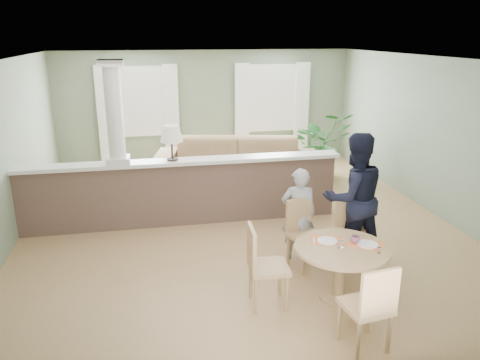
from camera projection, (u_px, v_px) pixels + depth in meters
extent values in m
plane|color=tan|center=(239.00, 223.00, 7.90)|extent=(8.00, 8.00, 0.00)
cube|color=gray|center=(207.00, 108.00, 11.23)|extent=(7.00, 0.02, 2.70)
cube|color=gray|center=(4.00, 156.00, 6.84)|extent=(0.02, 8.00, 2.70)
cube|color=gray|center=(435.00, 137.00, 8.14)|extent=(0.02, 8.00, 2.70)
cube|color=gray|center=(334.00, 258.00, 3.75)|extent=(7.00, 0.02, 2.70)
cube|color=white|center=(238.00, 59.00, 7.09)|extent=(7.00, 8.00, 0.02)
cube|color=white|center=(138.00, 102.00, 10.85)|extent=(1.10, 0.02, 1.50)
cube|color=white|center=(138.00, 102.00, 10.82)|extent=(1.22, 0.04, 1.62)
cube|color=white|center=(271.00, 98.00, 11.44)|extent=(1.10, 0.02, 1.50)
cube|color=white|center=(272.00, 98.00, 11.42)|extent=(1.22, 0.04, 1.62)
cube|color=white|center=(106.00, 116.00, 10.71)|extent=(0.35, 0.10, 2.30)
cube|color=white|center=(171.00, 114.00, 10.99)|extent=(0.35, 0.10, 2.30)
cube|color=white|center=(242.00, 112.00, 11.31)|extent=(0.35, 0.10, 2.30)
cube|color=white|center=(301.00, 110.00, 11.59)|extent=(0.35, 0.10, 2.30)
cube|color=brown|center=(183.00, 194.00, 7.76)|extent=(5.20, 0.22, 1.05)
cube|color=white|center=(182.00, 162.00, 7.59)|extent=(5.32, 0.36, 0.06)
cube|color=white|center=(118.00, 160.00, 7.38)|extent=(0.36, 0.36, 0.10)
cylinder|color=white|center=(114.00, 113.00, 7.16)|extent=(0.26, 0.26, 1.39)
cube|color=white|center=(110.00, 63.00, 6.93)|extent=(0.38, 0.38, 0.10)
cylinder|color=black|center=(172.00, 159.00, 7.55)|extent=(0.18, 0.18, 0.03)
cylinder|color=black|center=(172.00, 150.00, 7.51)|extent=(0.03, 0.03, 0.28)
cone|color=beige|center=(171.00, 134.00, 7.42)|extent=(0.36, 0.36, 0.26)
imported|color=#997A53|center=(237.00, 164.00, 9.65)|extent=(3.57, 2.00, 0.98)
imported|color=#286429|center=(320.00, 144.00, 10.31)|extent=(1.40, 1.24, 1.46)
cylinder|color=tan|center=(338.00, 296.00, 5.69)|extent=(0.47, 0.47, 0.04)
cylinder|color=tan|center=(340.00, 273.00, 5.59)|extent=(0.13, 0.13, 0.60)
cylinder|color=tan|center=(342.00, 248.00, 5.50)|extent=(1.12, 1.12, 0.04)
cube|color=red|center=(327.00, 240.00, 5.66)|extent=(0.47, 0.40, 0.01)
cube|color=red|center=(366.00, 244.00, 5.56)|extent=(0.49, 0.47, 0.01)
cylinder|color=white|center=(327.00, 241.00, 5.63)|extent=(0.24, 0.24, 0.01)
cylinder|color=white|center=(368.00, 244.00, 5.54)|extent=(0.24, 0.24, 0.01)
cylinder|color=white|center=(341.00, 244.00, 5.46)|extent=(0.07, 0.07, 0.08)
cube|color=silver|center=(323.00, 241.00, 5.59)|extent=(0.06, 0.16, 0.00)
cube|color=silver|center=(314.00, 240.00, 5.64)|extent=(0.07, 0.19, 0.00)
cylinder|color=white|center=(379.00, 250.00, 5.33)|extent=(0.04, 0.04, 0.07)
cylinder|color=silver|center=(379.00, 247.00, 5.32)|extent=(0.04, 0.04, 0.01)
imported|color=#2255A1|center=(355.00, 239.00, 5.59)|extent=(0.14, 0.14, 0.09)
cube|color=tan|center=(306.00, 236.00, 6.31)|extent=(0.53, 0.53, 0.05)
cylinder|color=tan|center=(303.00, 260.00, 6.16)|extent=(0.04, 0.04, 0.44)
cylinder|color=tan|center=(324.00, 254.00, 6.32)|extent=(0.04, 0.04, 0.44)
cylinder|color=tan|center=(288.00, 250.00, 6.45)|extent=(0.04, 0.04, 0.44)
cylinder|color=tan|center=(308.00, 245.00, 6.60)|extent=(0.04, 0.04, 0.44)
cube|color=tan|center=(299.00, 214.00, 6.39)|extent=(0.40, 0.16, 0.47)
cube|color=tan|center=(349.00, 234.00, 6.35)|extent=(0.59, 0.59, 0.05)
cylinder|color=tan|center=(334.00, 254.00, 6.30)|extent=(0.04, 0.04, 0.45)
cylinder|color=tan|center=(361.00, 257.00, 6.22)|extent=(0.04, 0.04, 0.45)
cylinder|color=tan|center=(335.00, 243.00, 6.63)|extent=(0.04, 0.04, 0.45)
cylinder|color=tan|center=(361.00, 246.00, 6.55)|extent=(0.04, 0.04, 0.45)
cube|color=tan|center=(351.00, 210.00, 6.46)|extent=(0.40, 0.22, 0.48)
cube|color=tan|center=(366.00, 306.00, 4.67)|extent=(0.49, 0.49, 0.05)
cylinder|color=tan|center=(368.00, 314.00, 4.96)|extent=(0.04, 0.04, 0.45)
cylinder|color=tan|center=(339.00, 321.00, 4.85)|extent=(0.04, 0.04, 0.45)
cylinder|color=tan|center=(389.00, 334.00, 4.64)|extent=(0.04, 0.04, 0.45)
cylinder|color=tan|center=(358.00, 341.00, 4.53)|extent=(0.04, 0.04, 0.45)
cube|color=tan|center=(380.00, 293.00, 4.42)|extent=(0.42, 0.10, 0.48)
cube|color=tan|center=(269.00, 267.00, 5.42)|extent=(0.47, 0.47, 0.05)
cylinder|color=tan|center=(287.00, 294.00, 5.35)|extent=(0.04, 0.04, 0.46)
cylinder|color=tan|center=(280.00, 278.00, 5.69)|extent=(0.04, 0.04, 0.46)
cylinder|color=tan|center=(256.00, 296.00, 5.30)|extent=(0.04, 0.04, 0.46)
cylinder|color=tan|center=(251.00, 280.00, 5.64)|extent=(0.04, 0.04, 0.46)
cube|color=tan|center=(252.00, 248.00, 5.32)|extent=(0.07, 0.43, 0.49)
imported|color=gray|center=(298.00, 214.00, 6.50)|extent=(0.55, 0.42, 1.34)
imported|color=black|center=(354.00, 198.00, 6.41)|extent=(0.93, 0.74, 1.83)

